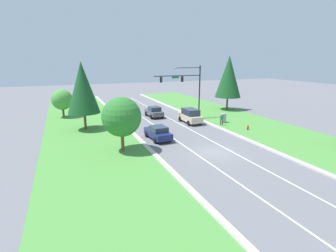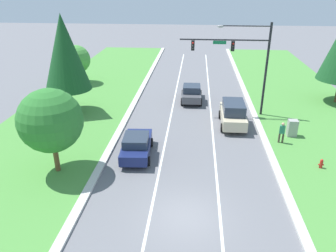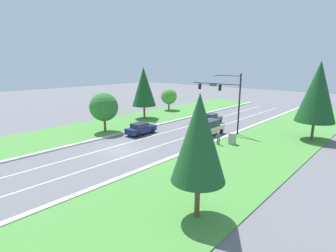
{
  "view_description": "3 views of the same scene",
  "coord_description": "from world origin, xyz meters",
  "px_view_note": "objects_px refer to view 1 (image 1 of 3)",
  "views": [
    {
      "loc": [
        -13.31,
        -20.92,
        8.89
      ],
      "look_at": [
        -1.8,
        7.5,
        1.09
      ],
      "focal_mm": 28.0,
      "sensor_mm": 36.0,
      "label": 1
    },
    {
      "loc": [
        0.3,
        -13.44,
        11.08
      ],
      "look_at": [
        -1.61,
        8.51,
        1.27
      ],
      "focal_mm": 35.0,
      "sensor_mm": 36.0,
      "label": 2
    },
    {
      "loc": [
        21.89,
        -16.59,
        9.16
      ],
      "look_at": [
        0.31,
        7.32,
        1.55
      ],
      "focal_mm": 28.0,
      "sensor_mm": 36.0,
      "label": 3
    }
  ],
  "objects_px": {
    "navy_sedan": "(158,133)",
    "fire_hydrant": "(248,128)",
    "oak_far_left_tree": "(122,117)",
    "conifer_mid_left_tree": "(82,88)",
    "utility_cabinet": "(223,118)",
    "oak_near_left_tree": "(62,100)",
    "conifer_far_right_tree": "(229,77)",
    "pedestrian": "(222,119)",
    "graphite_sedan": "(154,112)",
    "traffic_signal_mast": "(187,84)",
    "champagne_suv": "(190,116)"
  },
  "relations": [
    {
      "from": "graphite_sedan",
      "to": "oak_far_left_tree",
      "type": "xyz_separation_m",
      "value": [
        -8.14,
        -13.97,
        2.63
      ]
    },
    {
      "from": "champagne_suv",
      "to": "pedestrian",
      "type": "xyz_separation_m",
      "value": [
        3.26,
        -3.11,
        -0.11
      ]
    },
    {
      "from": "navy_sedan",
      "to": "conifer_far_right_tree",
      "type": "bearing_deg",
      "value": 31.43
    },
    {
      "from": "graphite_sedan",
      "to": "fire_hydrant",
      "type": "relative_size",
      "value": 5.98
    },
    {
      "from": "fire_hydrant",
      "to": "conifer_mid_left_tree",
      "type": "height_order",
      "value": "conifer_mid_left_tree"
    },
    {
      "from": "utility_cabinet",
      "to": "navy_sedan",
      "type": "bearing_deg",
      "value": -160.64
    },
    {
      "from": "conifer_mid_left_tree",
      "to": "navy_sedan",
      "type": "bearing_deg",
      "value": -45.58
    },
    {
      "from": "oak_far_left_tree",
      "to": "conifer_mid_left_tree",
      "type": "height_order",
      "value": "conifer_mid_left_tree"
    },
    {
      "from": "conifer_far_right_tree",
      "to": "conifer_mid_left_tree",
      "type": "xyz_separation_m",
      "value": [
        -25.09,
        -4.88,
        -0.5
      ]
    },
    {
      "from": "graphite_sedan",
      "to": "traffic_signal_mast",
      "type": "bearing_deg",
      "value": -37.93
    },
    {
      "from": "conifer_far_right_tree",
      "to": "conifer_mid_left_tree",
      "type": "height_order",
      "value": "conifer_far_right_tree"
    },
    {
      "from": "utility_cabinet",
      "to": "oak_far_left_tree",
      "type": "relative_size",
      "value": 0.25
    },
    {
      "from": "traffic_signal_mast",
      "to": "oak_near_left_tree",
      "type": "xyz_separation_m",
      "value": [
        -17.55,
        8.29,
        -2.51
      ]
    },
    {
      "from": "oak_near_left_tree",
      "to": "conifer_far_right_tree",
      "type": "xyz_separation_m",
      "value": [
        27.62,
        -4.27,
        3.14
      ]
    },
    {
      "from": "graphite_sedan",
      "to": "fire_hydrant",
      "type": "xyz_separation_m",
      "value": [
        8.55,
        -12.22,
        -0.51
      ]
    },
    {
      "from": "traffic_signal_mast",
      "to": "oak_near_left_tree",
      "type": "relative_size",
      "value": 1.81
    },
    {
      "from": "pedestrian",
      "to": "conifer_far_right_tree",
      "type": "xyz_separation_m",
      "value": [
        7.47,
        9.62,
        5.03
      ]
    },
    {
      "from": "fire_hydrant",
      "to": "utility_cabinet",
      "type": "bearing_deg",
      "value": 98.03
    },
    {
      "from": "navy_sedan",
      "to": "conifer_far_right_tree",
      "type": "distance_m",
      "value": 22.25
    },
    {
      "from": "navy_sedan",
      "to": "fire_hydrant",
      "type": "distance_m",
      "value": 12.09
    },
    {
      "from": "traffic_signal_mast",
      "to": "conifer_far_right_tree",
      "type": "relative_size",
      "value": 0.84
    },
    {
      "from": "navy_sedan",
      "to": "oak_far_left_tree",
      "type": "distance_m",
      "value": 5.89
    },
    {
      "from": "utility_cabinet",
      "to": "graphite_sedan",
      "type": "bearing_deg",
      "value": 136.4
    },
    {
      "from": "pedestrian",
      "to": "conifer_mid_left_tree",
      "type": "relative_size",
      "value": 0.19
    },
    {
      "from": "champagne_suv",
      "to": "utility_cabinet",
      "type": "height_order",
      "value": "champagne_suv"
    },
    {
      "from": "graphite_sedan",
      "to": "conifer_mid_left_tree",
      "type": "xyz_separation_m",
      "value": [
        -10.83,
        -4.05,
        4.61
      ]
    },
    {
      "from": "traffic_signal_mast",
      "to": "pedestrian",
      "type": "relative_size",
      "value": 4.76
    },
    {
      "from": "navy_sedan",
      "to": "fire_hydrant",
      "type": "bearing_deg",
      "value": -6.73
    },
    {
      "from": "utility_cabinet",
      "to": "conifer_mid_left_tree",
      "type": "height_order",
      "value": "conifer_mid_left_tree"
    },
    {
      "from": "oak_near_left_tree",
      "to": "conifer_far_right_tree",
      "type": "bearing_deg",
      "value": -8.8
    },
    {
      "from": "navy_sedan",
      "to": "utility_cabinet",
      "type": "xyz_separation_m",
      "value": [
        11.4,
        4.01,
        -0.1
      ]
    },
    {
      "from": "graphite_sedan",
      "to": "utility_cabinet",
      "type": "height_order",
      "value": "graphite_sedan"
    },
    {
      "from": "traffic_signal_mast",
      "to": "conifer_mid_left_tree",
      "type": "bearing_deg",
      "value": -176.69
    },
    {
      "from": "conifer_far_right_tree",
      "to": "oak_far_left_tree",
      "type": "distance_m",
      "value": 26.96
    },
    {
      "from": "navy_sedan",
      "to": "fire_hydrant",
      "type": "xyz_separation_m",
      "value": [
        12.06,
        -0.71,
        -0.45
      ]
    },
    {
      "from": "oak_far_left_tree",
      "to": "traffic_signal_mast",
      "type": "bearing_deg",
      "value": 41.17
    },
    {
      "from": "pedestrian",
      "to": "fire_hydrant",
      "type": "bearing_deg",
      "value": 128.83
    },
    {
      "from": "champagne_suv",
      "to": "pedestrian",
      "type": "distance_m",
      "value": 4.51
    },
    {
      "from": "conifer_far_right_tree",
      "to": "graphite_sedan",
      "type": "bearing_deg",
      "value": -176.65
    },
    {
      "from": "champagne_suv",
      "to": "oak_near_left_tree",
      "type": "bearing_deg",
      "value": 147.54
    },
    {
      "from": "navy_sedan",
      "to": "oak_near_left_tree",
      "type": "height_order",
      "value": "oak_near_left_tree"
    },
    {
      "from": "pedestrian",
      "to": "conifer_far_right_tree",
      "type": "relative_size",
      "value": 0.18
    },
    {
      "from": "graphite_sedan",
      "to": "conifer_mid_left_tree",
      "type": "bearing_deg",
      "value": -160.26
    },
    {
      "from": "navy_sedan",
      "to": "oak_far_left_tree",
      "type": "height_order",
      "value": "oak_far_left_tree"
    },
    {
      "from": "champagne_suv",
      "to": "utility_cabinet",
      "type": "xyz_separation_m",
      "value": [
        4.36,
        -1.83,
        -0.36
      ]
    },
    {
      "from": "conifer_mid_left_tree",
      "to": "pedestrian",
      "type": "bearing_deg",
      "value": -15.06
    },
    {
      "from": "oak_far_left_tree",
      "to": "conifer_mid_left_tree",
      "type": "relative_size",
      "value": 0.62
    },
    {
      "from": "oak_near_left_tree",
      "to": "graphite_sedan",
      "type": "bearing_deg",
      "value": -20.92
    },
    {
      "from": "conifer_mid_left_tree",
      "to": "fire_hydrant",
      "type": "bearing_deg",
      "value": -22.87
    },
    {
      "from": "utility_cabinet",
      "to": "fire_hydrant",
      "type": "distance_m",
      "value": 4.78
    }
  ]
}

